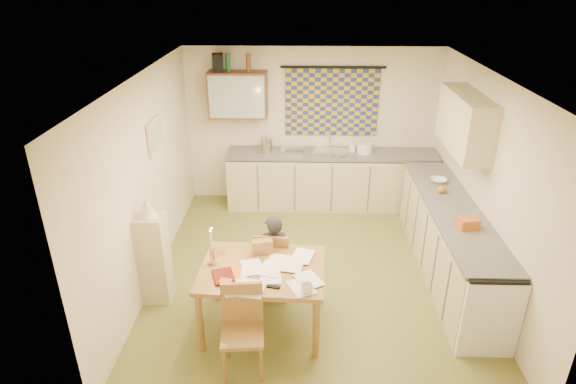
{
  "coord_description": "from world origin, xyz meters",
  "views": [
    {
      "loc": [
        -0.18,
        -5.2,
        3.57
      ],
      "look_at": [
        -0.33,
        0.2,
        1.04
      ],
      "focal_mm": 30.0,
      "sensor_mm": 36.0,
      "label": 1
    }
  ],
  "objects_px": {
    "shelf_stand": "(154,258)",
    "counter_right": "(449,240)",
    "chair_far": "(273,274)",
    "stove": "(482,303)",
    "counter_back": "(331,180)",
    "dining_table": "(263,297)",
    "person": "(273,257)"
  },
  "relations": [
    {
      "from": "counter_back",
      "to": "counter_right",
      "type": "bearing_deg",
      "value": -53.53
    },
    {
      "from": "shelf_stand",
      "to": "counter_right",
      "type": "bearing_deg",
      "value": 10.56
    },
    {
      "from": "counter_back",
      "to": "dining_table",
      "type": "bearing_deg",
      "value": -106.39
    },
    {
      "from": "dining_table",
      "to": "chair_far",
      "type": "distance_m",
      "value": 0.6
    },
    {
      "from": "shelf_stand",
      "to": "dining_table",
      "type": "bearing_deg",
      "value": -19.48
    },
    {
      "from": "dining_table",
      "to": "counter_right",
      "type": "bearing_deg",
      "value": 29.15
    },
    {
      "from": "counter_right",
      "to": "shelf_stand",
      "type": "xyz_separation_m",
      "value": [
        -3.54,
        -0.66,
        0.1
      ]
    },
    {
      "from": "shelf_stand",
      "to": "stove",
      "type": "bearing_deg",
      "value": -9.37
    },
    {
      "from": "person",
      "to": "stove",
      "type": "bearing_deg",
      "value": 151.57
    },
    {
      "from": "chair_far",
      "to": "person",
      "type": "distance_m",
      "value": 0.28
    },
    {
      "from": "counter_right",
      "to": "chair_far",
      "type": "xyz_separation_m",
      "value": [
        -2.18,
        -0.53,
        -0.18
      ]
    },
    {
      "from": "chair_far",
      "to": "shelf_stand",
      "type": "relative_size",
      "value": 0.8
    },
    {
      "from": "shelf_stand",
      "to": "person",
      "type": "bearing_deg",
      "value": 3.08
    },
    {
      "from": "counter_back",
      "to": "counter_right",
      "type": "xyz_separation_m",
      "value": [
        1.38,
        -1.87,
        -0.0
      ]
    },
    {
      "from": "dining_table",
      "to": "person",
      "type": "bearing_deg",
      "value": 83.96
    },
    {
      "from": "stove",
      "to": "dining_table",
      "type": "distance_m",
      "value": 2.27
    },
    {
      "from": "counter_back",
      "to": "dining_table",
      "type": "relative_size",
      "value": 2.49
    },
    {
      "from": "stove",
      "to": "counter_back",
      "type": "bearing_deg",
      "value": 113.95
    },
    {
      "from": "chair_far",
      "to": "person",
      "type": "bearing_deg",
      "value": 99.21
    },
    {
      "from": "dining_table",
      "to": "counter_back",
      "type": "bearing_deg",
      "value": 76.59
    },
    {
      "from": "dining_table",
      "to": "shelf_stand",
      "type": "bearing_deg",
      "value": 163.5
    },
    {
      "from": "chair_far",
      "to": "shelf_stand",
      "type": "bearing_deg",
      "value": 10.45
    },
    {
      "from": "person",
      "to": "shelf_stand",
      "type": "bearing_deg",
      "value": -8.57
    },
    {
      "from": "dining_table",
      "to": "chair_far",
      "type": "xyz_separation_m",
      "value": [
        0.08,
        0.58,
        -0.11
      ]
    },
    {
      "from": "stove",
      "to": "person",
      "type": "bearing_deg",
      "value": 163.21
    },
    {
      "from": "counter_back",
      "to": "dining_table",
      "type": "xyz_separation_m",
      "value": [
        -0.88,
        -2.99,
        -0.07
      ]
    },
    {
      "from": "counter_right",
      "to": "shelf_stand",
      "type": "height_order",
      "value": "shelf_stand"
    },
    {
      "from": "dining_table",
      "to": "person",
      "type": "xyz_separation_m",
      "value": [
        0.08,
        0.52,
        0.16
      ]
    },
    {
      "from": "shelf_stand",
      "to": "counter_back",
      "type": "bearing_deg",
      "value": 49.61
    },
    {
      "from": "dining_table",
      "to": "person",
      "type": "distance_m",
      "value": 0.56
    },
    {
      "from": "counter_back",
      "to": "stove",
      "type": "xyz_separation_m",
      "value": [
        1.38,
        -3.12,
        0.0
      ]
    },
    {
      "from": "chair_far",
      "to": "shelf_stand",
      "type": "distance_m",
      "value": 1.39
    }
  ]
}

